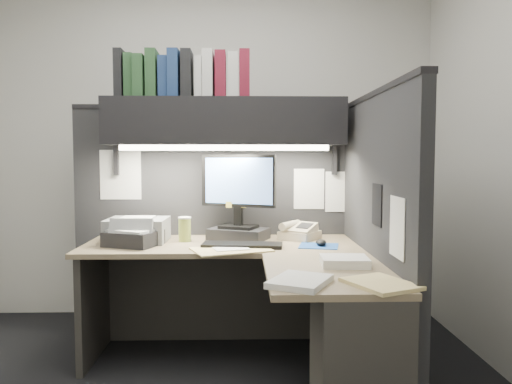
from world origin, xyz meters
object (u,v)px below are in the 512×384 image
printer (138,230)px  desk (278,316)px  telephone (300,233)px  notebook_stack (133,238)px  coffee_cup (185,230)px  monitor (238,206)px  keyboard (242,245)px  overhead_shelf (225,122)px

printer → desk: bearing=-35.1°
telephone → notebook_stack: bearing=-133.5°
desk → coffee_cup: 0.92m
monitor → printer: 0.67m
keyboard → printer: 0.71m
keyboard → coffee_cup: coffee_cup is taller
telephone → notebook_stack: notebook_stack is taller
overhead_shelf → keyboard: size_ratio=3.23×
overhead_shelf → coffee_cup: bearing=-155.9°
telephone → coffee_cup: coffee_cup is taller
printer → keyboard: bearing=-15.9°
monitor → telephone: (0.40, -0.00, -0.18)m
keyboard → coffee_cup: (-0.37, 0.21, 0.06)m
coffee_cup → printer: (-0.30, 0.00, 0.00)m
telephone → coffee_cup: size_ratio=1.51×
monitor → notebook_stack: bearing=-138.6°
desk → monitor: 0.90m
overhead_shelf → keyboard: 0.83m
desk → monitor: monitor is taller
coffee_cup → notebook_stack: 0.33m
monitor → coffee_cup: bearing=-145.0°
overhead_shelf → monitor: size_ratio=2.79×
desk → overhead_shelf: bearing=111.8°
keyboard → printer: size_ratio=1.29×
telephone → printer: bearing=-141.2°
keyboard → printer: (-0.67, 0.21, 0.06)m
desk → keyboard: keyboard is taller
overhead_shelf → keyboard: (0.11, -0.32, -0.76)m
desk → printer: 1.13m
overhead_shelf → coffee_cup: size_ratio=10.51×
overhead_shelf → coffee_cup: overhead_shelf is taller
desk → notebook_stack: 1.04m
monitor → keyboard: 0.35m
keyboard → telephone: telephone is taller
keyboard → telephone: (0.38, 0.28, 0.03)m
coffee_cup → monitor: bearing=12.2°
keyboard → telephone: bearing=42.6°
overhead_shelf → monitor: bearing=-25.5°
desk → overhead_shelf: overhead_shelf is taller
desk → coffee_cup: bearing=131.3°
coffee_cup → notebook_stack: (-0.30, -0.14, -0.03)m
monitor → notebook_stack: size_ratio=1.85×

